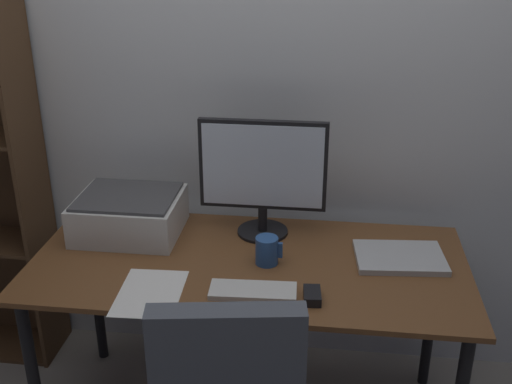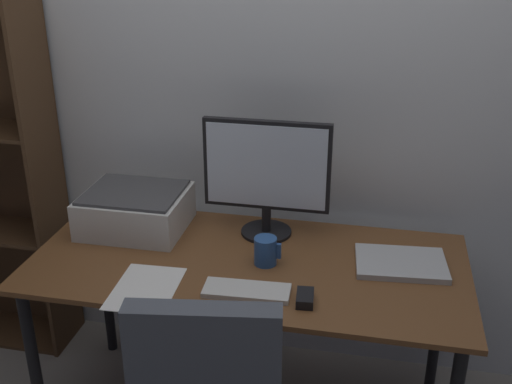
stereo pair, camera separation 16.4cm
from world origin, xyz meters
name	(u,v)px [view 1 (the left image)]	position (x,y,z in m)	size (l,w,h in m)	color
back_wall	(266,76)	(0.00, 0.54, 1.30)	(6.40, 0.10, 2.60)	silver
desk	(249,280)	(0.00, 0.00, 0.66)	(1.59, 0.74, 0.74)	brown
monitor	(263,172)	(0.03, 0.23, 1.00)	(0.49, 0.20, 0.47)	black
keyboard	(253,291)	(0.04, -0.21, 0.75)	(0.29, 0.11, 0.02)	silver
mouse	(312,296)	(0.24, -0.23, 0.76)	(0.06, 0.10, 0.03)	black
coffee_mug	(267,251)	(0.07, -0.01, 0.79)	(0.10, 0.08, 0.10)	#285193
laptop	(400,257)	(0.55, 0.07, 0.75)	(0.32, 0.23, 0.02)	#B7BABC
printer	(129,214)	(-0.50, 0.17, 0.82)	(0.40, 0.34, 0.16)	silver
paper_sheet	(150,293)	(-0.30, -0.25, 0.74)	(0.21, 0.30, 0.00)	white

